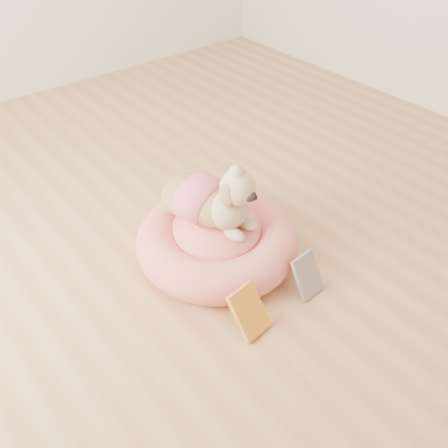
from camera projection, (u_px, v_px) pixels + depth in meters
floor at (231, 246)px, 2.35m from camera, size 4.50×4.50×0.00m
pet_bed at (217, 241)px, 2.24m from camera, size 0.72×0.72×0.19m
dog at (212, 189)px, 2.09m from camera, size 0.42×0.52×0.34m
book_yellow at (249, 311)px, 1.91m from camera, size 0.14×0.15×0.18m
book_white at (307, 275)px, 2.07m from camera, size 0.13×0.11×0.17m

